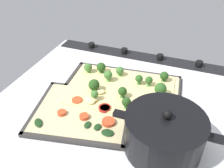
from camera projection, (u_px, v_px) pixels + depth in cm
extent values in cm
cube|color=silver|center=(117.00, 104.00, 81.37)|extent=(79.20, 70.12, 3.00)
cube|color=black|center=(142.00, 56.00, 104.30)|extent=(76.03, 7.00, 0.80)
cylinder|color=black|center=(199.00, 63.00, 96.79)|extent=(2.80, 2.80, 1.80)
cylinder|color=black|center=(160.00, 57.00, 101.29)|extent=(2.80, 2.80, 1.80)
cylinder|color=black|center=(124.00, 50.00, 105.79)|extent=(2.80, 2.80, 1.80)
cylinder|color=black|center=(92.00, 45.00, 110.29)|extent=(2.80, 2.80, 1.80)
cube|color=#33302D|center=(120.00, 93.00, 83.25)|extent=(42.84, 32.77, 0.50)
cube|color=#33302D|center=(128.00, 71.00, 93.98)|extent=(40.25, 4.92, 1.30)
cube|color=#33302D|center=(109.00, 120.00, 72.04)|extent=(40.25, 4.92, 1.30)
cube|color=#33302D|center=(178.00, 102.00, 78.86)|extent=(3.89, 29.15, 1.30)
cube|color=#33302D|center=(67.00, 84.00, 87.17)|extent=(3.89, 29.15, 1.30)
cube|color=beige|center=(120.00, 91.00, 82.81)|extent=(40.23, 30.16, 1.00)
cube|color=#EFDB8C|center=(120.00, 90.00, 82.40)|extent=(36.96, 27.21, 0.40)
cone|color=#427635|center=(126.00, 106.00, 74.33)|extent=(1.59, 1.59, 1.13)
sphere|color=#264C1C|center=(126.00, 102.00, 73.37)|extent=(2.90, 2.90, 2.90)
cone|color=#427635|center=(123.00, 95.00, 78.87)|extent=(1.61, 1.61, 1.21)
sphere|color=#264C1C|center=(123.00, 91.00, 77.88)|extent=(2.93, 2.93, 2.93)
cone|color=#4D8B3F|center=(139.00, 82.00, 84.49)|extent=(1.47, 1.47, 1.32)
sphere|color=#2D5B23|center=(139.00, 78.00, 83.52)|extent=(2.67, 2.67, 2.67)
cone|color=#68AD54|center=(95.00, 98.00, 77.41)|extent=(1.37, 1.37, 1.27)
sphere|color=#427533|center=(95.00, 94.00, 76.49)|extent=(2.50, 2.50, 2.50)
cone|color=#4D8B3F|center=(149.00, 84.00, 83.66)|extent=(1.44, 1.44, 1.37)
sphere|color=#2D5B23|center=(149.00, 80.00, 82.69)|extent=(2.61, 2.61, 2.61)
cone|color=#68AD54|center=(108.00, 79.00, 86.14)|extent=(1.70, 1.70, 1.26)
sphere|color=#427533|center=(108.00, 75.00, 85.10)|extent=(3.09, 3.09, 3.09)
cone|color=#68AD54|center=(88.00, 71.00, 90.94)|extent=(1.71, 1.71, 0.94)
sphere|color=#427533|center=(88.00, 67.00, 89.99)|extent=(3.11, 3.11, 3.11)
cone|color=#427635|center=(101.00, 71.00, 90.88)|extent=(1.88, 1.88, 0.91)
sphere|color=#264C1C|center=(101.00, 67.00, 89.87)|extent=(3.43, 3.43, 3.43)
cone|color=#5B9F46|center=(139.00, 108.00, 73.47)|extent=(1.61, 1.61, 1.15)
sphere|color=#386B28|center=(140.00, 104.00, 72.50)|extent=(2.93, 2.93, 2.93)
cone|color=#427635|center=(164.00, 80.00, 86.16)|extent=(1.70, 1.70, 0.97)
sphere|color=#264C1C|center=(164.00, 76.00, 85.21)|extent=(3.08, 3.08, 3.08)
cone|color=#427635|center=(95.00, 89.00, 81.77)|extent=(2.08, 2.08, 0.97)
sphere|color=#264C1C|center=(94.00, 84.00, 80.66)|extent=(3.78, 3.78, 3.78)
cone|color=#4D8B3F|center=(160.00, 93.00, 79.64)|extent=(2.18, 2.18, 0.97)
sphere|color=#2D5B23|center=(161.00, 89.00, 78.49)|extent=(3.97, 3.97, 3.97)
cone|color=#68AD54|center=(120.00, 74.00, 89.10)|extent=(1.62, 1.62, 0.96)
sphere|color=#427533|center=(120.00, 71.00, 88.18)|extent=(2.94, 2.94, 2.94)
ellipsoid|color=#EFDB8C|center=(100.00, 92.00, 80.35)|extent=(4.17, 3.58, 1.23)
ellipsoid|color=#EFDB8C|center=(92.00, 98.00, 77.28)|extent=(5.68, 5.56, 1.51)
ellipsoid|color=#EFDB8C|center=(90.00, 101.00, 76.49)|extent=(4.42, 4.04, 1.25)
ellipsoid|color=#EFDB8C|center=(159.00, 86.00, 82.94)|extent=(4.27, 4.28, 1.17)
cube|color=#33302D|center=(83.00, 112.00, 75.29)|extent=(34.19, 30.77, 0.50)
cube|color=#33302D|center=(91.00, 88.00, 84.81)|extent=(29.53, 6.90, 1.30)
cube|color=#33302D|center=(71.00, 141.00, 65.31)|extent=(29.53, 6.90, 1.30)
cube|color=#33302D|center=(128.00, 116.00, 73.16)|extent=(6.07, 25.28, 1.30)
cube|color=#33302D|center=(39.00, 106.00, 76.96)|extent=(6.07, 25.28, 1.30)
cube|color=#CABC89|center=(82.00, 111.00, 74.89)|extent=(31.37, 27.95, 0.90)
cylinder|color=#D14723|center=(84.00, 117.00, 71.33)|extent=(2.81, 2.81, 1.00)
cylinder|color=#B22319|center=(105.00, 109.00, 74.20)|extent=(3.11, 3.11, 1.00)
cylinder|color=#D14723|center=(62.00, 113.00, 72.68)|extent=(2.64, 2.64, 1.00)
cylinder|color=#D14723|center=(77.00, 101.00, 77.39)|extent=(3.40, 3.40, 1.00)
cylinder|color=#D14723|center=(108.00, 122.00, 69.51)|extent=(3.82, 3.82, 1.00)
cylinder|color=#B22319|center=(105.00, 108.00, 74.41)|extent=(3.80, 3.80, 1.00)
ellipsoid|color=#193819|center=(87.00, 125.00, 68.74)|extent=(2.11, 2.93, 0.60)
ellipsoid|color=#193819|center=(98.00, 127.00, 68.04)|extent=(2.20, 2.82, 0.60)
ellipsoid|color=#193819|center=(38.00, 123.00, 69.42)|extent=(4.18, 4.20, 0.60)
ellipsoid|color=#193819|center=(107.00, 133.00, 66.30)|extent=(3.76, 3.02, 0.60)
cylinder|color=black|center=(164.00, 134.00, 61.63)|extent=(20.18, 20.18, 9.82)
cylinder|color=black|center=(167.00, 119.00, 58.54)|extent=(20.58, 20.58, 0.80)
sphere|color=black|center=(167.00, 114.00, 57.61)|extent=(2.40, 2.40, 2.40)
cube|color=black|center=(216.00, 138.00, 56.43)|extent=(3.60, 2.00, 1.20)
cube|color=black|center=(120.00, 114.00, 63.18)|extent=(3.60, 2.00, 1.20)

